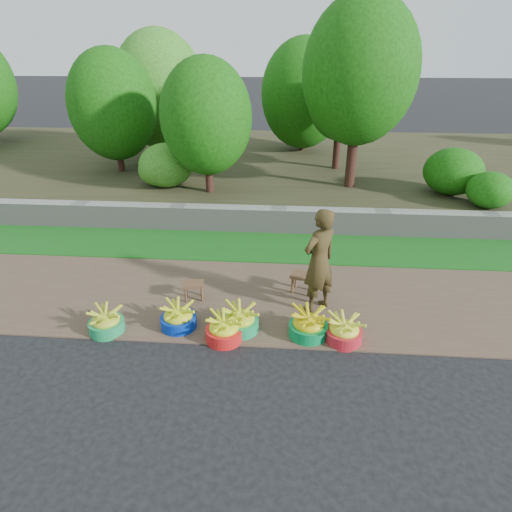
# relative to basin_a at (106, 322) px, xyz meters

# --- Properties ---
(ground_plane) EXTENTS (120.00, 120.00, 0.00)m
(ground_plane) POSITION_rel_basin_a_xyz_m (2.33, -0.20, -0.17)
(ground_plane) COLOR black
(ground_plane) RESTS_ON ground
(dirt_shoulder) EXTENTS (80.00, 2.50, 0.02)m
(dirt_shoulder) POSITION_rel_basin_a_xyz_m (2.33, 1.05, -0.16)
(dirt_shoulder) COLOR brown
(dirt_shoulder) RESTS_ON ground
(grass_verge) EXTENTS (80.00, 1.50, 0.04)m
(grass_verge) POSITION_rel_basin_a_xyz_m (2.33, 3.05, -0.15)
(grass_verge) COLOR #155C16
(grass_verge) RESTS_ON ground
(retaining_wall) EXTENTS (80.00, 0.35, 0.55)m
(retaining_wall) POSITION_rel_basin_a_xyz_m (2.33, 3.90, 0.11)
(retaining_wall) COLOR gray
(retaining_wall) RESTS_ON ground
(earth_bank) EXTENTS (80.00, 10.00, 0.50)m
(earth_bank) POSITION_rel_basin_a_xyz_m (2.33, 8.80, 0.08)
(earth_bank) COLOR #36351E
(earth_bank) RESTS_ON ground
(vegetation) EXTENTS (31.87, 8.10, 4.33)m
(vegetation) POSITION_rel_basin_a_xyz_m (-2.86, 7.85, 2.30)
(vegetation) COLOR black
(vegetation) RESTS_ON earth_bank
(basin_a) EXTENTS (0.50, 0.50, 0.37)m
(basin_a) POSITION_rel_basin_a_xyz_m (0.00, 0.00, 0.00)
(basin_a) COLOR #198E50
(basin_a) RESTS_ON ground
(basin_b) EXTENTS (0.52, 0.52, 0.39)m
(basin_b) POSITION_rel_basin_a_xyz_m (1.00, 0.18, 0.01)
(basin_b) COLOR #062BA6
(basin_b) RESTS_ON ground
(basin_c) EXTENTS (0.52, 0.52, 0.39)m
(basin_c) POSITION_rel_basin_a_xyz_m (1.70, -0.05, 0.01)
(basin_c) COLOR red
(basin_c) RESTS_ON ground
(basin_d) EXTENTS (0.54, 0.54, 0.40)m
(basin_d) POSITION_rel_basin_a_xyz_m (1.90, 0.16, 0.01)
(basin_d) COLOR #149150
(basin_d) RESTS_ON ground
(basin_e) EXTENTS (0.55, 0.55, 0.41)m
(basin_e) POSITION_rel_basin_a_xyz_m (2.87, 0.12, 0.02)
(basin_e) COLOR #077D3E
(basin_e) RESTS_ON ground
(basin_f) EXTENTS (0.51, 0.51, 0.38)m
(basin_f) POSITION_rel_basin_a_xyz_m (3.35, 0.04, 0.00)
(basin_f) COLOR red
(basin_f) RESTS_ON ground
(stool_left) EXTENTS (0.37, 0.31, 0.29)m
(stool_left) POSITION_rel_basin_a_xyz_m (1.07, 0.95, 0.09)
(stool_left) COLOR brown
(stool_left) RESTS_ON dirt_shoulder
(stool_right) EXTENTS (0.44, 0.38, 0.33)m
(stool_right) POSITION_rel_basin_a_xyz_m (2.81, 1.30, 0.12)
(stool_right) COLOR brown
(stool_right) RESTS_ON dirt_shoulder
(vendor_woman) EXTENTS (0.71, 0.68, 1.63)m
(vendor_woman) POSITION_rel_basin_a_xyz_m (3.01, 0.83, 0.67)
(vendor_woman) COLOR black
(vendor_woman) RESTS_ON dirt_shoulder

